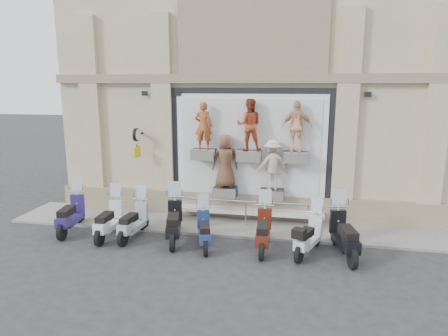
{
  "coord_description": "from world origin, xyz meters",
  "views": [
    {
      "loc": [
        1.62,
        -10.46,
        4.69
      ],
      "look_at": [
        -0.71,
        1.9,
        2.02
      ],
      "focal_mm": 32.0,
      "sensor_mm": 36.0,
      "label": 1
    }
  ],
  "objects_px": {
    "scooter_e": "(204,223)",
    "scooter_g": "(309,229)",
    "scooter_b": "(108,213)",
    "scooter_f": "(263,223)",
    "scooter_c": "(133,214)",
    "scooter_h": "(345,226)",
    "clock_sign_bracket": "(137,139)",
    "scooter_a": "(70,207)",
    "scooter_d": "(174,214)",
    "guard_rail": "(246,214)"
  },
  "relations": [
    {
      "from": "scooter_e",
      "to": "scooter_d",
      "type": "bearing_deg",
      "value": 149.55
    },
    {
      "from": "scooter_c",
      "to": "scooter_d",
      "type": "relative_size",
      "value": 0.89
    },
    {
      "from": "clock_sign_bracket",
      "to": "scooter_b",
      "type": "height_order",
      "value": "clock_sign_bracket"
    },
    {
      "from": "scooter_d",
      "to": "scooter_e",
      "type": "height_order",
      "value": "scooter_d"
    },
    {
      "from": "scooter_a",
      "to": "scooter_d",
      "type": "height_order",
      "value": "scooter_d"
    },
    {
      "from": "scooter_g",
      "to": "scooter_h",
      "type": "height_order",
      "value": "scooter_h"
    },
    {
      "from": "guard_rail",
      "to": "scooter_d",
      "type": "distance_m",
      "value": 2.53
    },
    {
      "from": "guard_rail",
      "to": "scooter_e",
      "type": "height_order",
      "value": "scooter_e"
    },
    {
      "from": "scooter_c",
      "to": "scooter_e",
      "type": "xyz_separation_m",
      "value": [
        2.3,
        -0.26,
        -0.03
      ]
    },
    {
      "from": "clock_sign_bracket",
      "to": "scooter_a",
      "type": "xyz_separation_m",
      "value": [
        -1.58,
        -1.85,
        -1.98
      ]
    },
    {
      "from": "guard_rail",
      "to": "scooter_f",
      "type": "height_order",
      "value": "scooter_f"
    },
    {
      "from": "scooter_d",
      "to": "scooter_e",
      "type": "bearing_deg",
      "value": -28.1
    },
    {
      "from": "scooter_a",
      "to": "scooter_g",
      "type": "relative_size",
      "value": 1.11
    },
    {
      "from": "scooter_g",
      "to": "scooter_c",
      "type": "bearing_deg",
      "value": -161.03
    },
    {
      "from": "scooter_d",
      "to": "scooter_g",
      "type": "bearing_deg",
      "value": -17.06
    },
    {
      "from": "scooter_b",
      "to": "scooter_f",
      "type": "relative_size",
      "value": 0.97
    },
    {
      "from": "clock_sign_bracket",
      "to": "scooter_e",
      "type": "height_order",
      "value": "clock_sign_bracket"
    },
    {
      "from": "scooter_a",
      "to": "scooter_d",
      "type": "bearing_deg",
      "value": -11.83
    },
    {
      "from": "scooter_f",
      "to": "scooter_h",
      "type": "distance_m",
      "value": 2.22
    },
    {
      "from": "scooter_b",
      "to": "guard_rail",
      "type": "bearing_deg",
      "value": 19.1
    },
    {
      "from": "scooter_b",
      "to": "scooter_h",
      "type": "distance_m",
      "value": 7.01
    },
    {
      "from": "clock_sign_bracket",
      "to": "scooter_f",
      "type": "height_order",
      "value": "clock_sign_bracket"
    },
    {
      "from": "scooter_c",
      "to": "guard_rail",
      "type": "bearing_deg",
      "value": 29.54
    },
    {
      "from": "clock_sign_bracket",
      "to": "scooter_b",
      "type": "xyz_separation_m",
      "value": [
        -0.16,
        -2.07,
        -2.02
      ]
    },
    {
      "from": "scooter_b",
      "to": "scooter_h",
      "type": "bearing_deg",
      "value": -3.25
    },
    {
      "from": "scooter_h",
      "to": "guard_rail",
      "type": "bearing_deg",
      "value": 138.62
    },
    {
      "from": "scooter_e",
      "to": "scooter_f",
      "type": "height_order",
      "value": "scooter_f"
    },
    {
      "from": "scooter_e",
      "to": "scooter_f",
      "type": "distance_m",
      "value": 1.71
    },
    {
      "from": "scooter_b",
      "to": "scooter_h",
      "type": "relative_size",
      "value": 0.9
    },
    {
      "from": "guard_rail",
      "to": "scooter_a",
      "type": "distance_m",
      "value": 5.66
    },
    {
      "from": "guard_rail",
      "to": "scooter_h",
      "type": "height_order",
      "value": "scooter_h"
    },
    {
      "from": "scooter_d",
      "to": "scooter_e",
      "type": "xyz_separation_m",
      "value": [
        1.0,
        -0.25,
        -0.12
      ]
    },
    {
      "from": "scooter_b",
      "to": "scooter_e",
      "type": "bearing_deg",
      "value": -5.91
    },
    {
      "from": "guard_rail",
      "to": "scooter_h",
      "type": "bearing_deg",
      "value": -30.0
    },
    {
      "from": "scooter_g",
      "to": "scooter_d",
      "type": "bearing_deg",
      "value": -161.69
    },
    {
      "from": "scooter_a",
      "to": "scooter_g",
      "type": "bearing_deg",
      "value": -12.21
    },
    {
      "from": "scooter_b",
      "to": "scooter_f",
      "type": "xyz_separation_m",
      "value": [
        4.78,
        -0.07,
        0.02
      ]
    },
    {
      "from": "scooter_a",
      "to": "scooter_e",
      "type": "relative_size",
      "value": 1.14
    },
    {
      "from": "scooter_d",
      "to": "guard_rail",
      "type": "bearing_deg",
      "value": 23.88
    },
    {
      "from": "scooter_e",
      "to": "scooter_f",
      "type": "bearing_deg",
      "value": -12.28
    },
    {
      "from": "scooter_e",
      "to": "scooter_g",
      "type": "height_order",
      "value": "scooter_g"
    },
    {
      "from": "scooter_f",
      "to": "scooter_g",
      "type": "distance_m",
      "value": 1.27
    },
    {
      "from": "scooter_c",
      "to": "scooter_g",
      "type": "height_order",
      "value": "scooter_c"
    },
    {
      "from": "scooter_d",
      "to": "scooter_h",
      "type": "relative_size",
      "value": 0.98
    },
    {
      "from": "clock_sign_bracket",
      "to": "scooter_g",
      "type": "bearing_deg",
      "value": -20.66
    },
    {
      "from": "scooter_a",
      "to": "scooter_e",
      "type": "height_order",
      "value": "scooter_a"
    },
    {
      "from": "scooter_e",
      "to": "scooter_h",
      "type": "bearing_deg",
      "value": -14.98
    },
    {
      "from": "scooter_h",
      "to": "scooter_c",
      "type": "bearing_deg",
      "value": 166.98
    },
    {
      "from": "scooter_c",
      "to": "scooter_b",
      "type": "bearing_deg",
      "value": -169.62
    },
    {
      "from": "clock_sign_bracket",
      "to": "scooter_a",
      "type": "distance_m",
      "value": 3.14
    }
  ]
}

